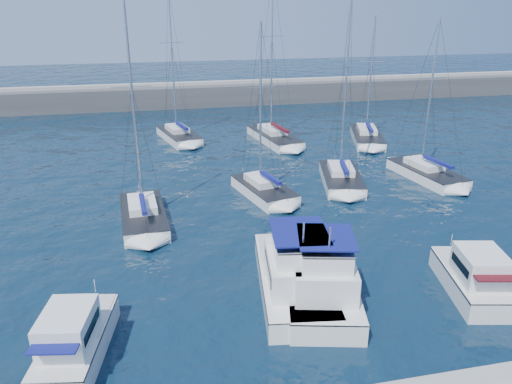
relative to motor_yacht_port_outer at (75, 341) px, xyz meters
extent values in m
plane|color=black|center=(13.52, 4.96, -0.94)|extent=(220.00, 220.00, 0.00)
cube|color=#424244|center=(13.52, 56.96, 0.06)|extent=(160.00, 6.00, 4.00)
cube|color=gray|center=(13.52, 56.96, 2.26)|extent=(160.00, 1.20, 0.50)
cube|color=silver|center=(0.04, 0.24, -0.54)|extent=(3.44, 6.49, 1.60)
cube|color=#262628|center=(0.04, 0.24, 0.21)|extent=(3.49, 6.50, 0.08)
cube|color=silver|center=(-0.09, -0.50, 1.06)|extent=(2.51, 3.17, 1.60)
cube|color=black|center=(-0.09, -0.50, 1.14)|extent=(2.44, 2.62, 0.45)
cube|color=navy|center=(-0.29, -1.60, 1.36)|extent=(2.21, 2.19, 0.07)
cube|color=silver|center=(11.09, 3.39, -0.54)|extent=(4.93, 9.76, 1.60)
cube|color=#262628|center=(11.09, 3.39, 0.21)|extent=(5.00, 9.77, 0.08)
cube|color=silver|center=(10.93, 2.27, 1.06)|extent=(3.67, 4.72, 1.60)
cube|color=black|center=(10.93, 2.27, 1.14)|extent=(3.60, 3.88, 0.45)
cube|color=silver|center=(10.90, 2.07, 2.31)|extent=(2.87, 3.35, 0.90)
cube|color=navy|center=(10.90, 2.07, 3.31)|extent=(3.24, 3.82, 0.08)
cube|color=silver|center=(12.30, 2.33, -0.54)|extent=(5.43, 8.81, 1.60)
cube|color=#262628|center=(12.30, 2.33, 0.21)|extent=(5.50, 8.82, 0.08)
cube|color=silver|center=(12.06, 1.35, 1.06)|extent=(3.87, 4.41, 1.60)
cube|color=black|center=(12.06, 1.35, 1.14)|extent=(3.75, 3.69, 0.45)
cube|color=silver|center=(12.01, 1.16, 2.31)|extent=(3.01, 3.16, 0.90)
cube|color=navy|center=(12.01, 1.16, 3.31)|extent=(3.39, 3.60, 0.08)
cube|color=silver|center=(20.60, 1.15, -0.54)|extent=(3.85, 6.48, 1.60)
cube|color=#262628|center=(20.60, 1.15, 0.21)|extent=(3.90, 6.49, 0.08)
cube|color=silver|center=(20.44, 0.43, 1.06)|extent=(2.77, 3.22, 1.60)
cube|color=black|center=(20.44, 0.43, 1.14)|extent=(2.69, 2.68, 0.45)
cube|color=#490E15|center=(20.20, -0.65, 1.36)|extent=(2.43, 2.25, 0.07)
cube|color=silver|center=(3.05, 14.36, -0.64)|extent=(3.48, 7.98, 1.30)
cube|color=#262628|center=(3.05, 14.36, -0.01)|extent=(3.54, 7.99, 0.06)
cube|color=silver|center=(3.02, 14.85, 0.31)|extent=(2.16, 3.53, 0.55)
cylinder|color=silver|center=(3.00, 15.14, 7.33)|extent=(0.18, 0.18, 13.64)
cylinder|color=silver|center=(3.12, 13.19, 0.86)|extent=(0.36, 3.91, 0.12)
cube|color=navy|center=(3.13, 13.09, 1.01)|extent=(0.57, 3.53, 0.28)
cube|color=silver|center=(12.76, 17.58, -0.64)|extent=(4.47, 7.43, 1.30)
cube|color=#262628|center=(12.76, 17.58, -0.01)|extent=(4.52, 7.45, 0.06)
cube|color=silver|center=(12.65, 18.00, 0.31)|extent=(2.55, 3.40, 0.55)
cylinder|color=silver|center=(12.59, 18.26, 6.60)|extent=(0.18, 0.18, 12.18)
cylinder|color=silver|center=(13.00, 16.57, 0.86)|extent=(0.94, 3.40, 0.12)
cube|color=navy|center=(13.03, 16.47, 1.01)|extent=(1.08, 3.12, 0.28)
cube|color=silver|center=(19.99, 18.94, -0.64)|extent=(4.81, 8.18, 1.30)
cube|color=#262628|center=(19.99, 18.94, -0.01)|extent=(4.87, 8.19, 0.06)
cube|color=silver|center=(20.11, 19.41, 0.31)|extent=(2.75, 3.73, 0.55)
cylinder|color=silver|center=(20.17, 19.69, 8.07)|extent=(0.18, 0.18, 15.13)
cylinder|color=silver|center=(19.73, 17.82, 0.86)|extent=(1.02, 3.75, 0.12)
cube|color=navy|center=(19.70, 17.73, 1.01)|extent=(1.15, 3.43, 0.28)
cube|color=silver|center=(28.00, 18.58, -0.64)|extent=(4.18, 8.32, 1.30)
cube|color=#262628|center=(28.00, 18.58, -0.01)|extent=(4.24, 8.33, 0.06)
cube|color=silver|center=(27.92, 19.07, 0.31)|extent=(2.46, 3.74, 0.55)
cylinder|color=silver|center=(27.88, 19.37, 6.64)|extent=(0.18, 0.18, 12.28)
cylinder|color=silver|center=(28.18, 17.40, 0.86)|extent=(0.73, 3.95, 0.12)
cube|color=navy|center=(28.20, 17.30, 1.01)|extent=(0.89, 3.59, 0.28)
cube|color=silver|center=(7.20, 36.63, -0.64)|extent=(4.85, 8.42, 1.30)
cube|color=#262628|center=(7.20, 36.63, -0.01)|extent=(4.90, 8.43, 0.06)
cube|color=silver|center=(7.08, 37.11, 0.31)|extent=(2.74, 3.84, 0.55)
cylinder|color=silver|center=(7.01, 37.40, 8.23)|extent=(0.18, 0.18, 15.45)
cylinder|color=silver|center=(7.49, 35.48, 0.86)|extent=(1.08, 3.87, 0.12)
cube|color=navy|center=(7.52, 35.38, 1.01)|extent=(1.21, 3.54, 0.28)
cube|color=silver|center=(17.73, 33.71, -0.64)|extent=(4.58, 9.92, 1.30)
cube|color=#262628|center=(17.73, 33.71, -0.01)|extent=(4.64, 9.93, 0.06)
cube|color=silver|center=(17.63, 34.29, 0.31)|extent=(2.65, 4.45, 0.55)
cylinder|color=silver|center=(17.57, 34.65, 8.81)|extent=(0.18, 0.18, 16.60)
cylinder|color=silver|center=(17.95, 32.29, 0.86)|extent=(0.88, 4.74, 0.12)
cube|color=#490E15|center=(17.97, 32.19, 1.01)|extent=(1.03, 4.30, 0.28)
cube|color=silver|center=(28.07, 31.63, -0.64)|extent=(5.46, 9.31, 1.30)
cube|color=#262628|center=(28.07, 31.63, -0.01)|extent=(5.52, 9.33, 0.06)
cube|color=silver|center=(28.23, 32.15, 0.31)|extent=(3.00, 4.26, 0.55)
cylinder|color=silver|center=(28.33, 32.47, 6.58)|extent=(0.18, 0.18, 12.14)
cylinder|color=silver|center=(27.68, 30.36, 0.86)|extent=(1.41, 4.25, 0.12)
cube|color=navy|center=(27.65, 30.27, 1.01)|extent=(1.50, 3.90, 0.28)
camera|label=1|loc=(3.97, -19.51, 14.15)|focal=35.00mm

